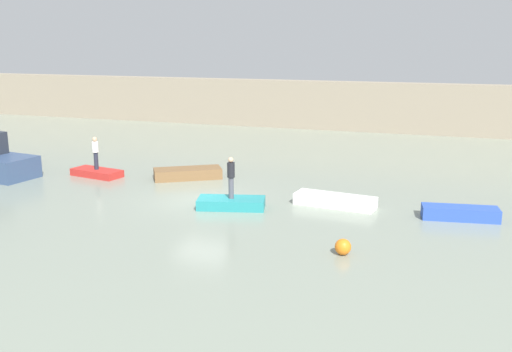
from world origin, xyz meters
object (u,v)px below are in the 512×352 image
at_px(rowboat_brown, 188,173).
at_px(person_dark_shirt, 231,176).
at_px(mooring_buoy, 343,247).
at_px(rowboat_red, 97,173).
at_px(rowboat_blue, 460,213).
at_px(rowboat_white, 335,201).
at_px(person_white_shirt, 95,151).
at_px(rowboat_teal, 231,203).

xyz_separation_m(rowboat_brown, person_dark_shirt, (4.04, -4.26, 1.16)).
bearing_deg(rowboat_brown, mooring_buoy, -72.27).
distance_m(rowboat_red, rowboat_blue, 18.16).
distance_m(rowboat_brown, rowboat_white, 8.58).
bearing_deg(rowboat_brown, rowboat_blue, -43.63).
bearing_deg(rowboat_white, person_white_shirt, -179.10).
relative_size(rowboat_teal, person_dark_shirt, 1.60).
bearing_deg(person_dark_shirt, rowboat_teal, -14.04).
distance_m(rowboat_white, person_dark_shirt, 4.64).
height_order(rowboat_red, rowboat_white, rowboat_white).
xyz_separation_m(rowboat_blue, mooring_buoy, (-3.77, -5.36, 0.02)).
height_order(rowboat_teal, rowboat_blue, rowboat_blue).
bearing_deg(person_dark_shirt, person_white_shirt, 159.95).
bearing_deg(rowboat_teal, rowboat_brown, 119.29).
xyz_separation_m(rowboat_teal, person_white_shirt, (-8.81, 3.21, 1.13)).
distance_m(person_white_shirt, mooring_buoy, 16.02).
distance_m(rowboat_blue, person_white_shirt, 18.19).
distance_m(rowboat_white, rowboat_blue, 5.12).
bearing_deg(rowboat_teal, person_white_shirt, 145.77).
height_order(rowboat_red, rowboat_teal, rowboat_teal).
xyz_separation_m(rowboat_blue, person_dark_shirt, (-9.26, -1.44, 1.17)).
bearing_deg(rowboat_white, rowboat_red, -179.10).
bearing_deg(rowboat_white, mooring_buoy, -69.00).
height_order(rowboat_red, mooring_buoy, mooring_buoy).
xyz_separation_m(rowboat_blue, person_white_shirt, (-18.07, 1.77, 1.08)).
height_order(rowboat_blue, person_white_shirt, person_white_shirt).
relative_size(rowboat_brown, mooring_buoy, 6.22).
bearing_deg(rowboat_brown, rowboat_red, 160.77).
height_order(rowboat_brown, person_white_shirt, person_white_shirt).
bearing_deg(rowboat_red, rowboat_teal, -9.16).
relative_size(rowboat_blue, mooring_buoy, 5.37).
bearing_deg(rowboat_blue, person_dark_shirt, -179.36).
relative_size(rowboat_brown, rowboat_blue, 1.16).
relative_size(rowboat_brown, person_dark_shirt, 1.92).
relative_size(rowboat_teal, rowboat_white, 0.82).
relative_size(rowboat_red, person_white_shirt, 1.60).
relative_size(rowboat_red, rowboat_brown, 0.80).
distance_m(rowboat_teal, person_dark_shirt, 1.21).
height_order(rowboat_blue, mooring_buoy, mooring_buoy).
bearing_deg(rowboat_white, rowboat_brown, 170.20).
distance_m(rowboat_red, rowboat_white, 13.05).
bearing_deg(mooring_buoy, rowboat_blue, 54.90).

